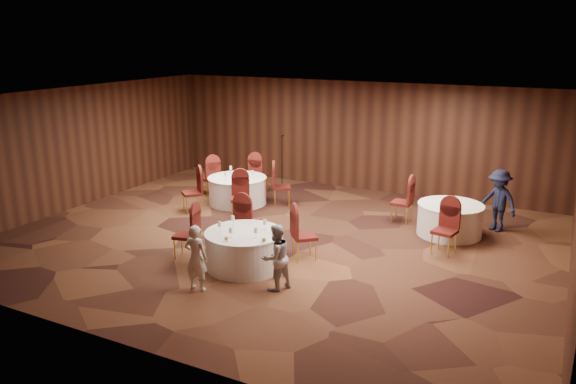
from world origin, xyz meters
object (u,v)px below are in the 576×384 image
at_px(table_left, 237,190).
at_px(man_c, 498,201).
at_px(mic_stand, 282,173).
at_px(table_main, 245,249).
at_px(table_right, 450,219).
at_px(woman_b, 276,257).
at_px(woman_a, 196,258).

relative_size(table_left, man_c, 1.08).
bearing_deg(mic_stand, table_main, -69.52).
xyz_separation_m(table_left, table_right, (5.73, 0.10, 0.00)).
height_order(table_left, mic_stand, mic_stand).
bearing_deg(table_right, woman_b, -116.82).
height_order(table_left, man_c, man_c).
bearing_deg(table_left, table_right, 1.05).
relative_size(table_left, table_right, 1.07).
relative_size(table_left, woman_a, 1.29).
bearing_deg(woman_a, man_c, -131.52).
height_order(table_right, woman_a, woman_a).
distance_m(mic_stand, woman_b, 6.95).
bearing_deg(man_c, woman_a, -97.65).
height_order(woman_a, man_c, man_c).
xyz_separation_m(table_main, table_right, (3.26, 3.78, -0.00)).
bearing_deg(table_right, table_main, -130.75).
height_order(table_main, mic_stand, mic_stand).
bearing_deg(table_right, man_c, 40.75).
bearing_deg(table_left, man_c, 7.77).
relative_size(table_left, mic_stand, 0.98).
xyz_separation_m(table_main, woman_b, (1.04, -0.61, 0.25)).
distance_m(table_left, mic_stand, 1.96).
distance_m(table_main, man_c, 6.22).
relative_size(table_main, woman_a, 1.26).
bearing_deg(table_left, table_main, -56.12).
relative_size(mic_stand, man_c, 1.10).
relative_size(woman_a, woman_b, 1.00).
distance_m(table_right, man_c, 1.28).
distance_m(table_main, woman_b, 1.23).
xyz_separation_m(mic_stand, woman_a, (1.86, -6.88, 0.15)).
height_order(table_right, woman_b, woman_b).
distance_m(table_main, table_left, 4.43).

